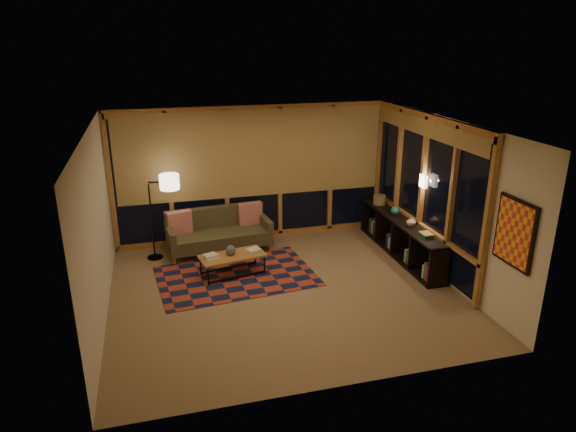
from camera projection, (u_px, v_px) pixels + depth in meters
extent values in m
cube|color=#8E6E4C|center=(284.00, 291.00, 8.38)|extent=(5.50, 5.00, 0.01)
cube|color=beige|center=(284.00, 126.00, 7.47)|extent=(5.50, 5.00, 0.01)
cube|color=beige|center=(252.00, 173.00, 10.20)|extent=(5.50, 0.01, 2.70)
cube|color=beige|center=(341.00, 285.00, 5.65)|extent=(5.50, 0.01, 2.70)
cube|color=beige|center=(96.00, 230.00, 7.25)|extent=(0.01, 5.00, 2.70)
cube|color=beige|center=(443.00, 199.00, 8.60)|extent=(0.01, 5.00, 2.70)
cube|color=#A1341F|center=(236.00, 276.00, 8.90)|extent=(2.80, 2.01, 0.01)
sphere|color=#2B2B31|center=(231.00, 250.00, 8.82)|extent=(0.23, 0.23, 0.17)
cylinder|color=#967A4A|center=(379.00, 200.00, 10.38)|extent=(0.29, 0.29, 0.18)
sphere|color=#1E7B6D|center=(395.00, 211.00, 9.78)|extent=(0.16, 0.16, 0.15)
imported|color=tan|center=(411.00, 221.00, 9.18)|extent=(0.19, 0.19, 0.18)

